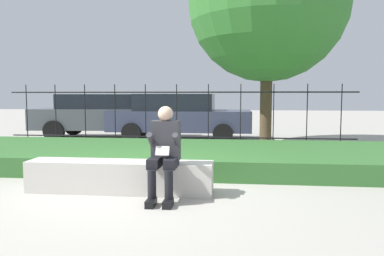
{
  "coord_description": "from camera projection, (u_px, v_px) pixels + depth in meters",
  "views": [
    {
      "loc": [
        1.44,
        -5.18,
        1.41
      ],
      "look_at": [
        0.47,
        3.53,
        0.63
      ],
      "focal_mm": 35.0,
      "sensor_mm": 36.0,
      "label": 1
    }
  ],
  "objects": [
    {
      "name": "grass_berm",
      "position": [
        162.0,
        156.0,
        7.61
      ],
      "size": [
        10.89,
        3.09,
        0.34
      ],
      "color": "#33662D",
      "rests_on": "ground_plane"
    },
    {
      "name": "ground_plane",
      "position": [
        133.0,
        192.0,
        5.41
      ],
      "size": [
        60.0,
        60.0,
        0.0
      ],
      "primitive_type": "plane",
      "color": "#A8A399"
    },
    {
      "name": "car_parked_center",
      "position": [
        179.0,
        116.0,
        11.84
      ],
      "size": [
        4.38,
        2.0,
        1.44
      ],
      "rotation": [
        0.0,
        0.0,
        -0.0
      ],
      "color": "#383D56",
      "rests_on": "ground_plane"
    },
    {
      "name": "tree_behind_fence",
      "position": [
        268.0,
        2.0,
        10.02
      ],
      "size": [
        4.28,
        4.28,
        6.04
      ],
      "color": "#4C3D28",
      "rests_on": "ground_plane"
    },
    {
      "name": "stone_bench",
      "position": [
        120.0,
        178.0,
        5.41
      ],
      "size": [
        2.69,
        0.46,
        0.46
      ],
      "color": "beige",
      "rests_on": "ground_plane"
    },
    {
      "name": "car_parked_left",
      "position": [
        105.0,
        115.0,
        12.24
      ],
      "size": [
        4.68,
        2.25,
        1.43
      ],
      "rotation": [
        0.0,
        0.0,
        0.09
      ],
      "color": "#4C5156",
      "rests_on": "ground_plane"
    },
    {
      "name": "person_seated_reader",
      "position": [
        165.0,
        149.0,
        5.03
      ],
      "size": [
        0.42,
        0.73,
        1.26
      ],
      "color": "black",
      "rests_on": "ground_plane"
    },
    {
      "name": "iron_fence",
      "position": [
        177.0,
        116.0,
        9.52
      ],
      "size": [
        8.89,
        0.03,
        1.68
      ],
      "color": "black",
      "rests_on": "ground_plane"
    }
  ]
}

